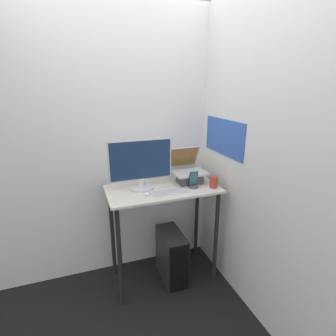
{
  "coord_description": "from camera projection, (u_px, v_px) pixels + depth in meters",
  "views": [
    {
      "loc": [
        -0.68,
        -1.79,
        1.8
      ],
      "look_at": [
        0.05,
        0.25,
        1.11
      ],
      "focal_mm": 28.0,
      "sensor_mm": 36.0,
      "label": 1
    }
  ],
  "objects": [
    {
      "name": "ground_plane",
      "position": [
        173.0,
        294.0,
        2.37
      ],
      "size": [
        12.0,
        12.0,
        0.0
      ],
      "primitive_type": "plane",
      "color": "black"
    },
    {
      "name": "wall_back",
      "position": [
        151.0,
        140.0,
        2.51
      ],
      "size": [
        6.0,
        0.05,
        2.6
      ],
      "color": "silver",
      "rests_on": "ground_plane"
    },
    {
      "name": "wall_side_right",
      "position": [
        239.0,
        149.0,
        2.16
      ],
      "size": [
        0.06,
        6.0,
        2.6
      ],
      "color": "silver",
      "rests_on": "ground_plane"
    },
    {
      "name": "desk",
      "position": [
        163.0,
        205.0,
        2.36
      ],
      "size": [
        0.99,
        0.51,
        0.93
      ],
      "color": "beige",
      "rests_on": "ground_plane"
    },
    {
      "name": "laptop",
      "position": [
        189.0,
        173.0,
        2.44
      ],
      "size": [
        0.3,
        0.32,
        0.31
      ],
      "color": "#4C4C51",
      "rests_on": "desk"
    },
    {
      "name": "monitor",
      "position": [
        141.0,
        166.0,
        2.24
      ],
      "size": [
        0.55,
        0.21,
        0.44
      ],
      "color": "silver",
      "rests_on": "desk"
    },
    {
      "name": "keyboard",
      "position": [
        170.0,
        192.0,
        2.2
      ],
      "size": [
        0.31,
        0.1,
        0.02
      ],
      "color": "silver",
      "rests_on": "desk"
    },
    {
      "name": "mouse",
      "position": [
        147.0,
        194.0,
        2.15
      ],
      "size": [
        0.04,
        0.06,
        0.03
      ],
      "color": "white",
      "rests_on": "desk"
    },
    {
      "name": "cell_phone",
      "position": [
        193.0,
        183.0,
        2.31
      ],
      "size": [
        0.08,
        0.08,
        0.15
      ],
      "color": "#4C4C51",
      "rests_on": "desk"
    },
    {
      "name": "computer_tower",
      "position": [
        172.0,
        256.0,
        2.49
      ],
      "size": [
        0.19,
        0.41,
        0.49
      ],
      "color": "black",
      "rests_on": "ground_plane"
    },
    {
      "name": "mug",
      "position": [
        214.0,
        182.0,
        2.31
      ],
      "size": [
        0.07,
        0.07,
        0.1
      ],
      "color": "#9E382D",
      "rests_on": "desk"
    }
  ]
}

